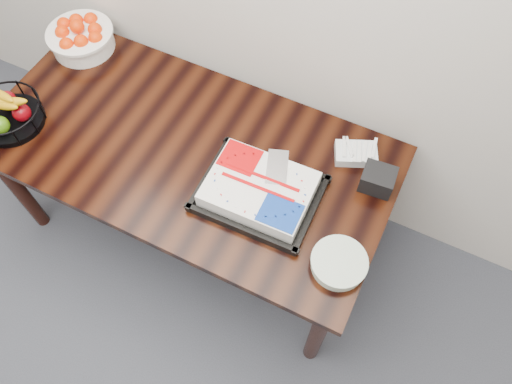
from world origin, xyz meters
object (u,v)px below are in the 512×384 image
at_px(plate_stack, 339,263).
at_px(napkin_box, 378,179).
at_px(table, 188,159).
at_px(fruit_basket, 7,113).
at_px(tangerine_bowl, 80,33).
at_px(cake_tray, 259,191).

bearing_deg(plate_stack, napkin_box, 88.84).
height_order(table, plate_stack, plate_stack).
height_order(table, napkin_box, napkin_box).
distance_m(table, napkin_box, 0.83).
height_order(fruit_basket, plate_stack, fruit_basket).
bearing_deg(tangerine_bowl, table, -22.03).
distance_m(plate_stack, napkin_box, 0.40).
height_order(cake_tray, plate_stack, cake_tray).
height_order(tangerine_bowl, plate_stack, tangerine_bowl).
height_order(cake_tray, napkin_box, cake_tray).
height_order(cake_tray, fruit_basket, fruit_basket).
relative_size(table, plate_stack, 8.39).
relative_size(tangerine_bowl, plate_stack, 1.49).
relative_size(tangerine_bowl, fruit_basket, 1.05).
bearing_deg(plate_stack, cake_tray, 160.39).
bearing_deg(cake_tray, napkin_box, 32.42).
xyz_separation_m(cake_tray, napkin_box, (0.41, 0.26, 0.00)).
distance_m(table, cake_tray, 0.42).
height_order(table, tangerine_bowl, tangerine_bowl).
bearing_deg(table, tangerine_bowl, 157.97).
distance_m(table, plate_stack, 0.83).
bearing_deg(napkin_box, cake_tray, -147.58).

